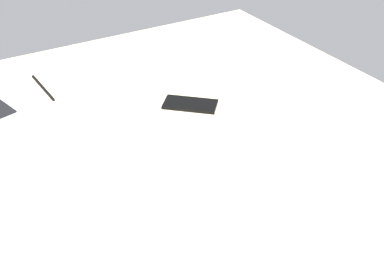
# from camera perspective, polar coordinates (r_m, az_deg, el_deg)

# --- Properties ---
(bed_mattress) EXTENTS (1.80, 1.40, 0.18)m
(bed_mattress) POSITION_cam_1_polar(r_m,az_deg,el_deg) (1.06, 2.22, -12.30)
(bed_mattress) COLOR beige
(bed_mattress) RESTS_ON ground
(cell_phone) EXTENTS (0.14, 0.15, 0.01)m
(cell_phone) POSITION_cam_1_polar(r_m,az_deg,el_deg) (1.31, -0.19, 2.74)
(cell_phone) COLOR black
(cell_phone) RESTS_ON bed_mattress
(charger_cable) EXTENTS (0.17, 0.02, 0.01)m
(charger_cable) POSITION_cam_1_polar(r_m,az_deg,el_deg) (1.46, -16.69, 4.44)
(charger_cable) COLOR black
(charger_cable) RESTS_ON bed_mattress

